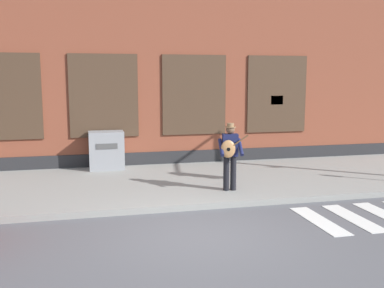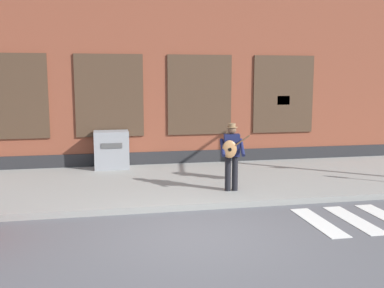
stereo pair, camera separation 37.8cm
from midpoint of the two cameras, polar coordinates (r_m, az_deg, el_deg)
name	(u,v)px [view 2 (the right image)]	position (r m, az deg, el deg)	size (l,w,h in m)	color
ground_plane	(197,236)	(8.60, 1.87, -11.64)	(160.00, 160.00, 0.00)	#56565B
sidewalk	(167,183)	(12.38, -2.37, -4.99)	(28.00, 4.87, 0.14)	gray
building_backdrop	(149,56)	(16.45, -4.88, 11.02)	(28.00, 4.06, 7.39)	brown
busker	(231,153)	(11.14, 6.00, -1.11)	(0.72, 0.59, 1.69)	black
utility_box	(112,150)	(14.07, -9.42, -0.73)	(1.05, 0.66, 1.17)	gray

